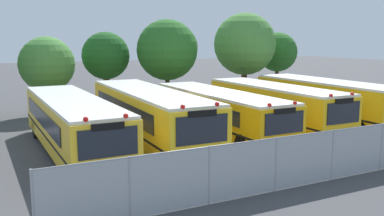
% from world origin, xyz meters
% --- Properties ---
extents(ground_plane, '(160.00, 160.00, 0.00)m').
position_xyz_m(ground_plane, '(0.00, 0.00, 0.00)').
color(ground_plane, '#424244').
extents(school_bus_0, '(2.60, 11.60, 2.63)m').
position_xyz_m(school_bus_0, '(-7.46, -0.07, 1.39)').
color(school_bus_0, yellow).
rests_on(school_bus_0, ground_plane).
extents(school_bus_1, '(2.86, 11.75, 2.79)m').
position_xyz_m(school_bus_1, '(-3.82, -0.09, 1.47)').
color(school_bus_1, yellow).
rests_on(school_bus_1, ground_plane).
extents(school_bus_2, '(2.54, 10.92, 2.51)m').
position_xyz_m(school_bus_2, '(0.10, -0.08, 1.33)').
color(school_bus_2, '#EAA80C').
rests_on(school_bus_2, ground_plane).
extents(school_bus_3, '(2.52, 10.32, 2.66)m').
position_xyz_m(school_bus_3, '(3.71, -0.17, 1.40)').
color(school_bus_3, yellow).
rests_on(school_bus_3, ground_plane).
extents(school_bus_4, '(2.78, 10.72, 2.77)m').
position_xyz_m(school_bus_4, '(7.46, -0.24, 1.46)').
color(school_bus_4, yellow).
rests_on(school_bus_4, ground_plane).
extents(tree_1, '(3.66, 3.66, 5.27)m').
position_xyz_m(tree_1, '(-6.85, 10.47, 3.46)').
color(tree_1, '#4C3823').
rests_on(tree_1, ground_plane).
extents(tree_2, '(3.42, 3.42, 5.61)m').
position_xyz_m(tree_2, '(-2.76, 11.21, 3.84)').
color(tree_2, '#4C3823').
rests_on(tree_2, ground_plane).
extents(tree_3, '(4.50, 4.42, 6.52)m').
position_xyz_m(tree_3, '(1.49, 9.30, 4.36)').
color(tree_3, '#4C3823').
rests_on(tree_3, ground_plane).
extents(tree_4, '(4.84, 4.84, 7.12)m').
position_xyz_m(tree_4, '(7.68, 8.82, 4.75)').
color(tree_4, '#4C3823').
rests_on(tree_4, ground_plane).
extents(tree_5, '(3.35, 3.35, 5.67)m').
position_xyz_m(tree_5, '(12.08, 10.20, 4.02)').
color(tree_5, '#4C3823').
rests_on(tree_5, ground_plane).
extents(chainlink_fence, '(20.50, 0.07, 1.88)m').
position_xyz_m(chainlink_fence, '(0.16, -8.10, 0.97)').
color(chainlink_fence, '#9EA0A3').
rests_on(chainlink_fence, ground_plane).
extents(traffic_cone, '(0.44, 0.44, 0.58)m').
position_xyz_m(traffic_cone, '(-1.11, -7.35, 0.29)').
color(traffic_cone, '#EA5914').
rests_on(traffic_cone, ground_plane).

